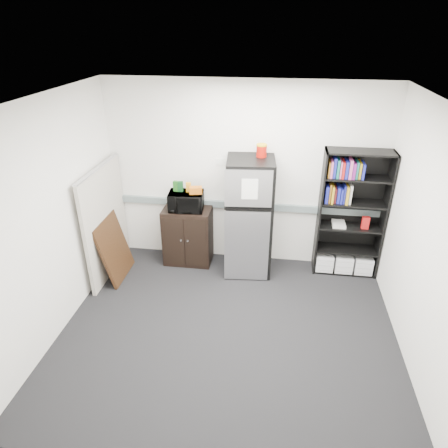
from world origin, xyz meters
name	(u,v)px	position (x,y,z in m)	size (l,w,h in m)	color
floor	(228,331)	(0.00, 0.00, 0.00)	(4.00, 4.00, 0.00)	black
wall_back	(244,176)	(0.00, 1.75, 1.35)	(4.00, 0.02, 2.70)	white
wall_right	(427,247)	(2.00, 0.00, 1.35)	(0.02, 3.50, 2.70)	white
wall_left	(52,221)	(-2.00, 0.00, 1.35)	(0.02, 3.50, 2.70)	white
ceiling	(229,102)	(0.00, 0.00, 2.70)	(4.00, 3.50, 0.02)	white
electrical_raceway	(244,205)	(0.00, 1.72, 0.90)	(3.92, 0.05, 0.10)	slate
wall_note	(220,162)	(-0.35, 1.74, 1.55)	(0.14, 0.00, 0.10)	white
bookshelf	(351,216)	(1.53, 1.57, 0.91)	(0.90, 0.34, 1.85)	black
cubicle_partition	(106,222)	(-1.90, 1.08, 0.81)	(0.06, 1.30, 1.62)	#ACA498
cabinet	(188,236)	(-0.82, 1.50, 0.44)	(0.71, 0.47, 0.88)	black
microwave	(186,201)	(-0.82, 1.48, 1.02)	(0.49, 0.33, 0.27)	black
snack_box_a	(176,186)	(-0.96, 1.52, 1.23)	(0.07, 0.05, 0.15)	#1A5317
snack_box_b	(181,186)	(-0.90, 1.52, 1.23)	(0.07, 0.05, 0.15)	#0D3916
snack_box_c	(188,187)	(-0.78, 1.52, 1.23)	(0.07, 0.05, 0.14)	#C78412
snack_bag	(196,190)	(-0.66, 1.47, 1.21)	(0.18, 0.10, 0.10)	#C36013
refrigerator	(249,217)	(0.11, 1.42, 0.86)	(0.70, 0.72, 1.72)	black
coffee_can	(262,150)	(0.24, 1.55, 1.81)	(0.14, 0.14, 0.19)	#A51007
framed_poster	(114,248)	(-1.77, 0.96, 0.46)	(0.26, 0.71, 0.90)	black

